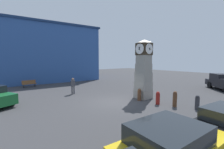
{
  "coord_description": "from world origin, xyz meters",
  "views": [
    {
      "loc": [
        -7.48,
        -9.5,
        3.48
      ],
      "look_at": [
        1.2,
        1.77,
        2.09
      ],
      "focal_mm": 24.0,
      "sensor_mm": 36.0,
      "label": 1
    }
  ],
  "objects": [
    {
      "name": "pedestrian_crossing_lot",
      "position": [
        -1.46,
        4.86,
        0.95
      ],
      "size": [
        0.45,
        0.34,
        1.66
      ],
      "color": "#3F3F47",
      "rests_on": "ground_plane"
    },
    {
      "name": "car_near_tower",
      "position": [
        -3.26,
        -7.11,
        0.77
      ],
      "size": [
        4.14,
        2.22,
        1.52
      ],
      "color": "gold",
      "rests_on": "ground_plane"
    },
    {
      "name": "clock_tower",
      "position": [
        3.0,
        -0.57,
        2.53
      ],
      "size": [
        1.39,
        1.44,
        5.27
      ],
      "color": "gray",
      "rests_on": "ground_plane"
    },
    {
      "name": "bench",
      "position": [
        -4.37,
        11.88,
        0.52
      ],
      "size": [
        1.63,
        0.63,
        0.9
      ],
      "color": "brown",
      "rests_on": "ground_plane"
    },
    {
      "name": "bollard_near_tower",
      "position": [
        2.08,
        -0.93,
        0.52
      ],
      "size": [
        0.31,
        0.31,
        1.03
      ],
      "color": "brown",
      "rests_on": "ground_plane"
    },
    {
      "name": "bollard_mid_row",
      "position": [
        2.4,
        -2.58,
        0.52
      ],
      "size": [
        0.31,
        0.31,
        1.02
      ],
      "color": "maroon",
      "rests_on": "ground_plane"
    },
    {
      "name": "ground_plane",
      "position": [
        0.0,
        0.0,
        0.0
      ],
      "size": [
        74.59,
        74.59,
        0.0
      ],
      "primitive_type": "plane",
      "color": "#38383A"
    },
    {
      "name": "warehouse_blue_far",
      "position": [
        -0.99,
        18.77,
        4.56
      ],
      "size": [
        17.37,
        12.18,
        9.1
      ],
      "color": "#2D5193",
      "rests_on": "ground_plane"
    },
    {
      "name": "bollard_far_row",
      "position": [
        2.89,
        -3.72,
        0.59
      ],
      "size": [
        0.31,
        0.31,
        1.17
      ],
      "color": "brown",
      "rests_on": "ground_plane"
    },
    {
      "name": "bollard_end_row",
      "position": [
        3.55,
        -5.02,
        0.52
      ],
      "size": [
        0.29,
        0.29,
        1.02
      ],
      "color": "#333338",
      "rests_on": "ground_plane"
    }
  ]
}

